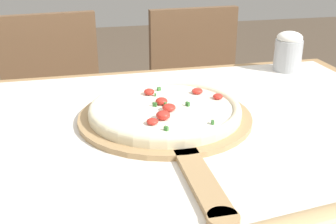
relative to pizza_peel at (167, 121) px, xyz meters
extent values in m
cube|color=#A87F51|center=(0.05, -0.07, -0.03)|extent=(1.16, 0.97, 0.03)
cylinder|color=#A87F51|center=(0.57, 0.37, -0.41)|extent=(0.06, 0.06, 0.73)
cube|color=silver|center=(0.05, -0.07, -0.01)|extent=(1.08, 0.89, 0.00)
cylinder|color=tan|center=(0.00, 0.02, 0.00)|extent=(0.39, 0.39, 0.01)
cube|color=tan|center=(0.00, -0.26, 0.00)|extent=(0.04, 0.21, 0.01)
cylinder|color=tan|center=(0.00, -0.36, 0.00)|extent=(0.05, 0.05, 0.01)
cylinder|color=beige|center=(0.00, 0.02, 0.01)|extent=(0.34, 0.34, 0.02)
torus|color=beige|center=(0.00, 0.02, 0.02)|extent=(0.34, 0.34, 0.02)
cylinder|color=white|center=(0.00, 0.02, 0.02)|extent=(0.30, 0.30, 0.00)
ellipsoid|color=red|center=(-0.05, -0.07, 0.03)|extent=(0.02, 0.02, 0.01)
ellipsoid|color=red|center=(0.00, 0.00, 0.03)|extent=(0.03, 0.03, 0.02)
ellipsoid|color=red|center=(0.00, 0.04, 0.03)|extent=(0.03, 0.03, 0.02)
ellipsoid|color=red|center=(0.13, 0.04, 0.03)|extent=(0.02, 0.02, 0.01)
ellipsoid|color=red|center=(0.10, 0.09, 0.03)|extent=(0.03, 0.03, 0.01)
ellipsoid|color=red|center=(-0.02, 0.11, 0.03)|extent=(0.03, 0.03, 0.01)
ellipsoid|color=red|center=(-0.02, -0.05, 0.03)|extent=(0.03, 0.03, 0.02)
cube|color=#387533|center=(0.00, 0.03, 0.03)|extent=(0.01, 0.01, 0.01)
cube|color=#387533|center=(0.02, 0.01, 0.03)|extent=(0.01, 0.01, 0.01)
cube|color=#387533|center=(0.01, 0.13, 0.03)|extent=(0.01, 0.01, 0.01)
cube|color=#387533|center=(0.05, 0.01, 0.03)|extent=(0.01, 0.01, 0.01)
cube|color=#387533|center=(-0.01, 0.09, 0.03)|extent=(0.00, 0.01, 0.01)
cube|color=#387533|center=(-0.02, 0.03, 0.03)|extent=(0.01, 0.01, 0.01)
cube|color=#387533|center=(-0.03, -0.10, 0.03)|extent=(0.01, 0.01, 0.01)
cube|color=#387533|center=(0.07, -0.09, 0.03)|extent=(0.01, 0.01, 0.01)
cube|color=brown|center=(-0.26, 0.67, -0.34)|extent=(0.44, 0.44, 0.02)
cube|color=brown|center=(-0.28, 0.85, -0.11)|extent=(0.38, 0.08, 0.44)
cylinder|color=brown|center=(-0.40, 0.49, -0.56)|extent=(0.04, 0.04, 0.42)
cylinder|color=brown|center=(-0.09, 0.53, -0.56)|extent=(0.04, 0.04, 0.42)
cylinder|color=brown|center=(-0.44, 0.81, -0.56)|extent=(0.04, 0.04, 0.42)
cylinder|color=brown|center=(-0.12, 0.84, -0.56)|extent=(0.04, 0.04, 0.42)
cube|color=brown|center=(0.32, 0.67, -0.34)|extent=(0.42, 0.42, 0.02)
cube|color=brown|center=(0.31, 0.85, -0.11)|extent=(0.38, 0.06, 0.44)
cylinder|color=brown|center=(0.17, 0.50, -0.56)|extent=(0.04, 0.04, 0.42)
cylinder|color=brown|center=(0.49, 0.52, -0.56)|extent=(0.04, 0.04, 0.42)
cylinder|color=brown|center=(0.15, 0.82, -0.56)|extent=(0.04, 0.04, 0.42)
cylinder|color=brown|center=(0.47, 0.84, -0.56)|extent=(0.04, 0.04, 0.42)
cylinder|color=#B2B7BC|center=(0.45, 0.31, 0.04)|extent=(0.08, 0.08, 0.09)
ellipsoid|color=white|center=(0.45, 0.31, 0.10)|extent=(0.08, 0.08, 0.04)
camera|label=1|loc=(-0.19, -0.84, 0.38)|focal=45.00mm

